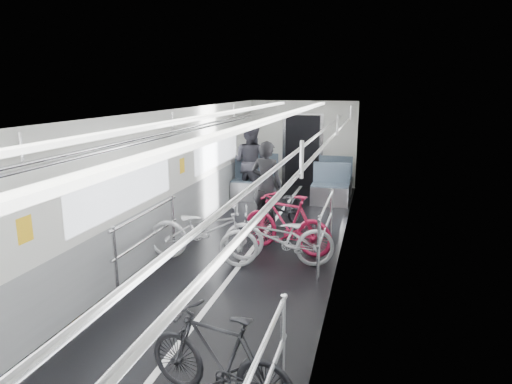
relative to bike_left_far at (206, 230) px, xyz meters
The scene contains 8 objects.
car_shell 1.22m from the bike_left_far, 54.08° to the left, with size 3.02×14.01×2.41m.
bike_left_far is the anchor object (origin of this frame).
bike_right_near 3.56m from the bike_left_far, 67.21° to the right, with size 0.43×1.51×0.91m, color black.
bike_right_mid 1.21m from the bike_left_far, ahead, with size 0.63×1.82×0.95m, color #A3A4A8.
bike_right_far 1.39m from the bike_left_far, 29.28° to the left, with size 0.48×1.71×1.03m, color maroon.
bike_aisle 2.08m from the bike_left_far, 64.33° to the left, with size 0.58×1.66×0.87m, color black.
person_standing 2.08m from the bike_left_far, 74.38° to the left, with size 0.64×0.42×1.75m, color black.
person_seated 4.22m from the bike_left_far, 95.38° to the left, with size 0.91×0.71×1.88m, color #28272E.
Camera 1 is at (1.99, -5.74, 2.80)m, focal length 32.00 mm.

